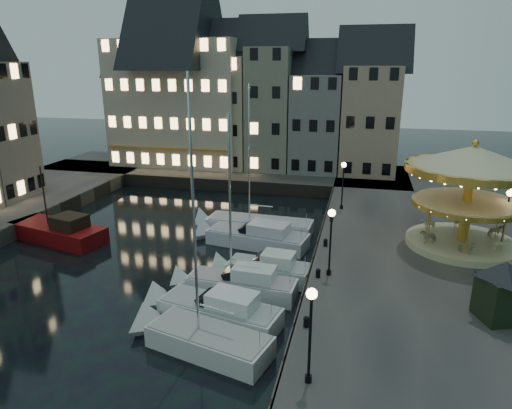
% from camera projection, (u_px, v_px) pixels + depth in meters
% --- Properties ---
extents(ground, '(160.00, 160.00, 0.00)m').
position_uv_depth(ground, '(211.00, 288.00, 28.71)').
color(ground, black).
rests_on(ground, ground).
extents(quay_east, '(16.00, 56.00, 1.30)m').
position_uv_depth(quay_east, '(435.00, 262.00, 31.00)').
color(quay_east, '#474442').
rests_on(quay_east, ground).
extents(quay_north, '(44.00, 12.00, 1.30)m').
position_uv_depth(quay_north, '(223.00, 173.00, 56.30)').
color(quay_north, '#474442').
rests_on(quay_north, ground).
extents(quaywall_e, '(0.15, 44.00, 1.30)m').
position_uv_depth(quaywall_e, '(317.00, 251.00, 32.77)').
color(quaywall_e, '#47423A').
rests_on(quaywall_e, ground).
extents(quaywall_n, '(48.00, 0.15, 1.30)m').
position_uv_depth(quaywall_n, '(224.00, 186.00, 50.28)').
color(quaywall_n, '#47423A').
rests_on(quaywall_n, ground).
extents(streetlamp_a, '(0.44, 0.44, 4.17)m').
position_uv_depth(streetlamp_a, '(311.00, 322.00, 17.57)').
color(streetlamp_a, black).
rests_on(streetlamp_a, quay_east).
extents(streetlamp_b, '(0.44, 0.44, 4.17)m').
position_uv_depth(streetlamp_b, '(331.00, 233.00, 26.86)').
color(streetlamp_b, black).
rests_on(streetlamp_b, quay_east).
extents(streetlamp_c, '(0.44, 0.44, 4.17)m').
position_uv_depth(streetlamp_c, '(343.00, 179.00, 39.40)').
color(streetlamp_c, black).
rests_on(streetlamp_c, quay_east).
extents(streetlamp_d, '(0.44, 0.44, 4.17)m').
position_uv_depth(streetlamp_d, '(507.00, 211.00, 30.87)').
color(streetlamp_d, black).
rests_on(streetlamp_d, quay_east).
extents(bollard_a, '(0.30, 0.30, 0.57)m').
position_uv_depth(bollard_a, '(306.00, 321.00, 22.13)').
color(bollard_a, black).
rests_on(bollard_a, quay_east).
extents(bollard_b, '(0.30, 0.30, 0.57)m').
position_uv_depth(bollard_b, '(318.00, 273.00, 27.24)').
color(bollard_b, black).
rests_on(bollard_b, quay_east).
extents(bollard_c, '(0.30, 0.30, 0.57)m').
position_uv_depth(bollard_c, '(326.00, 242.00, 31.89)').
color(bollard_c, black).
rests_on(bollard_c, quay_east).
extents(bollard_d, '(0.30, 0.30, 0.57)m').
position_uv_depth(bollard_d, '(332.00, 217.00, 37.00)').
color(bollard_d, black).
rests_on(bollard_d, quay_east).
extents(townhouse_na, '(5.50, 8.00, 12.80)m').
position_uv_depth(townhouse_na, '(141.00, 110.00, 58.58)').
color(townhouse_na, '#A59C8F').
rests_on(townhouse_na, quay_north).
extents(townhouse_nb, '(6.16, 8.00, 13.80)m').
position_uv_depth(townhouse_nb, '(180.00, 107.00, 57.23)').
color(townhouse_nb, tan).
rests_on(townhouse_nb, quay_north).
extents(townhouse_nc, '(6.82, 8.00, 14.80)m').
position_uv_depth(townhouse_nc, '(226.00, 104.00, 55.74)').
color(townhouse_nc, tan).
rests_on(townhouse_nc, quay_north).
extents(townhouse_nd, '(5.50, 8.00, 15.80)m').
position_uv_depth(townhouse_nd, '(272.00, 101.00, 54.33)').
color(townhouse_nd, gray).
rests_on(townhouse_nd, quay_north).
extents(townhouse_ne, '(6.16, 8.00, 12.80)m').
position_uv_depth(townhouse_ne, '(317.00, 115.00, 53.57)').
color(townhouse_ne, slate).
rests_on(townhouse_ne, quay_north).
extents(townhouse_nf, '(6.82, 8.00, 13.80)m').
position_uv_depth(townhouse_nf, '(371.00, 112.00, 52.09)').
color(townhouse_nf, tan).
rests_on(townhouse_nf, quay_north).
extents(hotel_corner, '(17.60, 9.00, 16.80)m').
position_uv_depth(hotel_corner, '(180.00, 95.00, 56.77)').
color(hotel_corner, beige).
rests_on(hotel_corner, quay_north).
extents(motorboat_a, '(7.30, 3.99, 12.08)m').
position_uv_depth(motorboat_a, '(200.00, 339.00, 22.54)').
color(motorboat_a, silver).
rests_on(motorboat_a, ground).
extents(motorboat_b, '(7.86, 3.69, 2.15)m').
position_uv_depth(motorboat_b, '(213.00, 310.00, 24.95)').
color(motorboat_b, silver).
rests_on(motorboat_b, ground).
extents(motorboat_c, '(7.73, 2.35, 10.23)m').
position_uv_depth(motorboat_c, '(235.00, 284.00, 27.85)').
color(motorboat_c, silver).
rests_on(motorboat_c, ground).
extents(motorboat_d, '(6.45, 2.58, 2.15)m').
position_uv_depth(motorboat_d, '(262.00, 270.00, 29.87)').
color(motorboat_d, silver).
rests_on(motorboat_d, ground).
extents(motorboat_e, '(8.91, 3.87, 2.15)m').
position_uv_depth(motorboat_e, '(253.00, 237.00, 35.45)').
color(motorboat_e, silver).
rests_on(motorboat_e, ground).
extents(motorboat_f, '(9.87, 3.01, 13.10)m').
position_uv_depth(motorboat_f, '(253.00, 225.00, 38.34)').
color(motorboat_f, silver).
rests_on(motorboat_f, ground).
extents(red_fishing_boat, '(8.64, 4.67, 6.16)m').
position_uv_depth(red_fishing_boat, '(59.00, 232.00, 36.26)').
color(red_fishing_boat, maroon).
rests_on(red_fishing_boat, ground).
extents(carousel, '(8.59, 8.59, 7.52)m').
position_uv_depth(carousel, '(471.00, 178.00, 30.50)').
color(carousel, '#C1B78A').
rests_on(carousel, quay_east).
extents(ticket_kiosk, '(3.01, 3.01, 3.53)m').
position_uv_depth(ticket_kiosk, '(504.00, 281.00, 22.28)').
color(ticket_kiosk, black).
rests_on(ticket_kiosk, quay_east).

